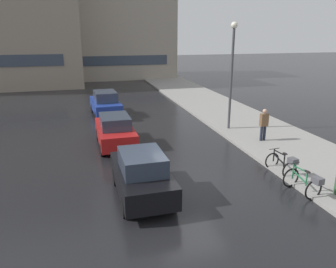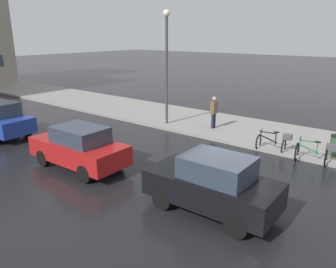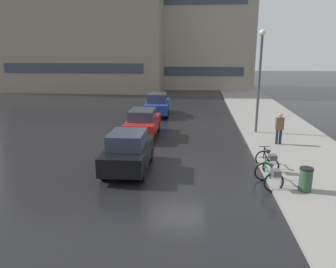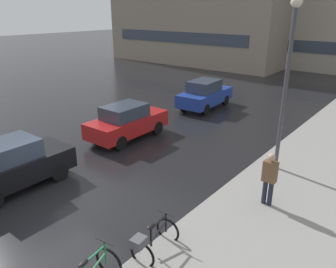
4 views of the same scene
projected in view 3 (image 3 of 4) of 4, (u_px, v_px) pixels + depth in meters
ground_plane at (176, 166)px, 14.35m from camera, size 140.00×140.00×0.00m
sidewalk_kerb at (269, 120)px, 23.45m from camera, size 4.80×60.00×0.14m
bicycle_nearest at (270, 175)px, 12.01m from camera, size 0.90×1.45×1.00m
bicycle_second at (268, 160)px, 13.64m from camera, size 0.81×1.44×0.95m
car_black at (128, 151)px, 13.70m from camera, size 1.78×3.79×1.68m
car_red at (143, 123)px, 19.13m from camera, size 1.76×4.00×1.63m
car_blue at (157, 104)px, 25.40m from camera, size 1.95×4.15×1.72m
pedestrian at (279, 128)px, 17.03m from camera, size 0.40×0.24×1.81m
streetlamp at (260, 71)px, 18.86m from camera, size 0.37×0.37×6.07m
trash_bin at (305, 181)px, 11.44m from camera, size 0.47×0.47×0.99m
building_facade_main at (196, 38)px, 43.47m from camera, size 14.72×7.68×13.08m
building_facade_side at (84, 23)px, 40.52m from camera, size 19.84×9.85×16.39m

